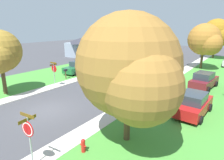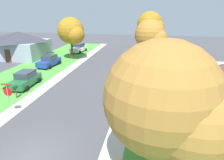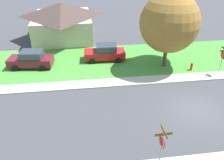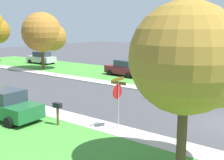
{
  "view_description": "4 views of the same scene",
  "coord_description": "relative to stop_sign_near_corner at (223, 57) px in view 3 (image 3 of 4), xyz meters",
  "views": [
    {
      "loc": [
        12.48,
        -8.74,
        6.48
      ],
      "look_at": [
        1.83,
        6.22,
        1.4
      ],
      "focal_mm": 31.4,
      "sensor_mm": 36.0,
      "label": 1
    },
    {
      "loc": [
        6.6,
        -8.8,
        8.43
      ],
      "look_at": [
        2.9,
        10.56,
        1.4
      ],
      "focal_mm": 32.38,
      "sensor_mm": 36.0,
      "label": 2
    },
    {
      "loc": [
        -12.18,
        7.91,
        10.33
      ],
      "look_at": [
        2.87,
        5.95,
        1.4
      ],
      "focal_mm": 35.6,
      "sensor_mm": 36.0,
      "label": 3
    },
    {
      "loc": [
        -15.94,
        -4.03,
        5.33
      ],
      "look_at": [
        0.49,
        8.62,
        1.4
      ],
      "focal_mm": 46.24,
      "sensor_mm": 36.0,
      "label": 4
    }
  ],
  "objects": [
    {
      "name": "stop_sign_near_corner",
      "position": [
        0.0,
        0.0,
        0.0
      ],
      "size": [
        0.92,
        0.92,
        2.77
      ],
      "color": "#9E9EA3",
      "rests_on": "ground"
    },
    {
      "name": "stop_sign_far_corner",
      "position": [
        -9.41,
        8.91,
        0.0
      ],
      "size": [
        0.92,
        0.92,
        2.77
      ],
      "color": "#9E9EA3",
      "rests_on": "ground"
    },
    {
      "name": "fire_hydrant",
      "position": [
        1.19,
        2.2,
        -1.45
      ],
      "size": [
        0.38,
        0.22,
        0.83
      ],
      "color": "red",
      "rests_on": "ground"
    },
    {
      "name": "lawn_east",
      "position": [
        4.52,
        16.53,
        -1.85
      ],
      "size": [
        8.0,
        56.0,
        0.08
      ],
      "primitive_type": "cube",
      "color": "#479338",
      "rests_on": "ground"
    },
    {
      "name": "tree_corner_large",
      "position": [
        2.73,
        4.35,
        2.42
      ],
      "size": [
        5.97,
        5.55,
        7.26
      ],
      "color": "#4C3823",
      "rests_on": "ground"
    },
    {
      "name": "car_maroon_kerbside_mid",
      "position": [
        3.94,
        17.86,
        -1.01
      ],
      "size": [
        2.41,
        4.48,
        1.76
      ],
      "color": "maroon",
      "rests_on": "ground"
    },
    {
      "name": "car_red_driveway_right",
      "position": [
        4.67,
        10.37,
        -1.01
      ],
      "size": [
        2.19,
        4.38,
        1.76
      ],
      "color": "red",
      "rests_on": "ground"
    },
    {
      "name": "house_right_setback",
      "position": [
        12.51,
        15.12,
        0.49
      ],
      "size": [
        9.2,
        8.03,
        4.6
      ],
      "color": "beige",
      "rests_on": "ground"
    },
    {
      "name": "sidewalk_east",
      "position": [
        -0.18,
        16.53,
        -1.84
      ],
      "size": [
        1.4,
        56.0,
        0.1
      ],
      "primitive_type": "cube",
      "color": "beige",
      "rests_on": "ground"
    },
    {
      "name": "ground_plane",
      "position": [
        -4.88,
        4.53,
        -1.89
      ],
      "size": [
        120.0,
        120.0,
        0.0
      ],
      "primitive_type": "plane",
      "color": "#424247"
    }
  ]
}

